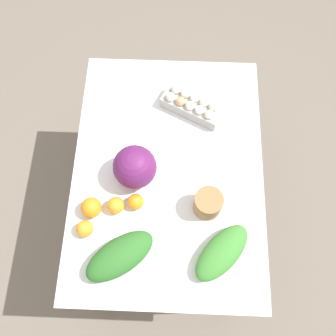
% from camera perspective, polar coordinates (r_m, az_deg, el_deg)
% --- Properties ---
extents(ground_plane, '(8.00, 8.00, 0.00)m').
position_cam_1_polar(ground_plane, '(2.28, 0.00, -7.04)').
color(ground_plane, '#70665B').
extents(dining_table, '(1.14, 0.81, 0.72)m').
position_cam_1_polar(dining_table, '(1.70, 0.00, -1.66)').
color(dining_table, silver).
rests_on(dining_table, ground_plane).
extents(cabbage_purple, '(0.18, 0.18, 0.18)m').
position_cam_1_polar(cabbage_purple, '(1.51, -5.09, 0.15)').
color(cabbage_purple, '#601E5B').
rests_on(cabbage_purple, dining_table).
extents(egg_carton, '(0.21, 0.29, 0.09)m').
position_cam_1_polar(egg_carton, '(1.69, 3.68, 9.51)').
color(egg_carton, '#A8A8A3').
rests_on(egg_carton, dining_table).
extents(paper_bag, '(0.11, 0.11, 0.11)m').
position_cam_1_polar(paper_bag, '(1.50, 6.11, -5.40)').
color(paper_bag, '#997047').
rests_on(paper_bag, dining_table).
extents(greens_bunch_scallion, '(0.29, 0.27, 0.08)m').
position_cam_1_polar(greens_bunch_scallion, '(1.48, 8.20, -12.64)').
color(greens_bunch_scallion, '#3D8433').
rests_on(greens_bunch_scallion, dining_table).
extents(greens_bunch_dandelion, '(0.28, 0.31, 0.10)m').
position_cam_1_polar(greens_bunch_dandelion, '(1.46, -7.35, -13.16)').
color(greens_bunch_dandelion, '#2D6B28').
rests_on(greens_bunch_dandelion, dining_table).
extents(orange_0, '(0.07, 0.07, 0.07)m').
position_cam_1_polar(orange_0, '(1.52, -7.97, -5.66)').
color(orange_0, orange).
rests_on(orange_0, dining_table).
extents(orange_1, '(0.07, 0.07, 0.07)m').
position_cam_1_polar(orange_1, '(1.52, -4.94, -5.15)').
color(orange_1, orange).
rests_on(orange_1, dining_table).
extents(orange_2, '(0.07, 0.07, 0.07)m').
position_cam_1_polar(orange_2, '(1.52, -12.58, -9.03)').
color(orange_2, orange).
rests_on(orange_2, dining_table).
extents(orange_3, '(0.08, 0.08, 0.08)m').
position_cam_1_polar(orange_3, '(1.53, -11.61, -5.92)').
color(orange_3, orange).
rests_on(orange_3, dining_table).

